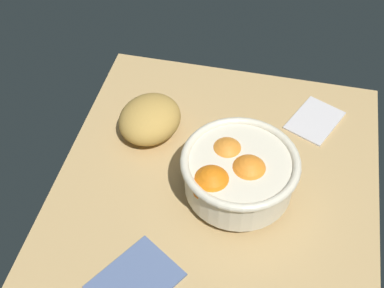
# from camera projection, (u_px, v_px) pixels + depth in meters

# --- Properties ---
(ground_plane) EXTENTS (0.71, 0.62, 0.03)m
(ground_plane) POSITION_uv_depth(u_px,v_px,m) (215.00, 193.00, 1.03)
(ground_plane) COLOR tan
(fruit_bowl) EXTENTS (0.22, 0.22, 0.11)m
(fruit_bowl) POSITION_uv_depth(u_px,v_px,m) (237.00, 172.00, 0.97)
(fruit_bowl) COLOR beige
(fruit_bowl) RESTS_ON ground
(bread_loaf) EXTENTS (0.17, 0.16, 0.08)m
(bread_loaf) POSITION_uv_depth(u_px,v_px,m) (150.00, 119.00, 1.09)
(bread_loaf) COLOR #BF9344
(bread_loaf) RESTS_ON ground
(napkin_folded) EXTENTS (0.15, 0.13, 0.01)m
(napkin_folded) POSITION_uv_depth(u_px,v_px,m) (315.00, 120.00, 1.14)
(napkin_folded) COLOR silver
(napkin_folded) RESTS_ON ground
(napkin_spare) EXTENTS (0.18, 0.17, 0.01)m
(napkin_spare) POSITION_uv_depth(u_px,v_px,m) (135.00, 280.00, 0.89)
(napkin_spare) COLOR slate
(napkin_spare) RESTS_ON ground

